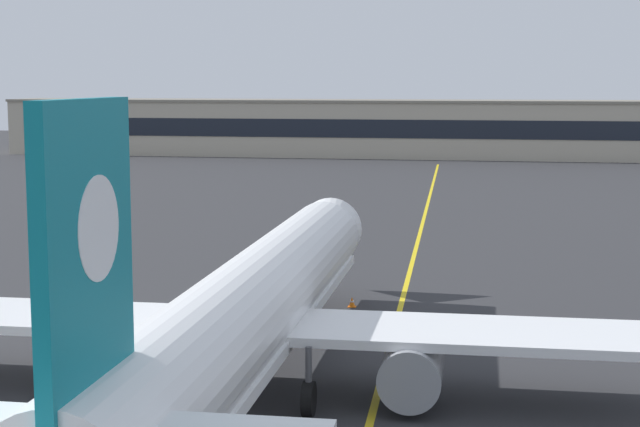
# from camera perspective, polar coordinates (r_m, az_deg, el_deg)

# --- Properties ---
(taxiway_centreline) EXTENTS (7.99, 179.85, 0.01)m
(taxiway_centreline) POSITION_cam_1_polar(r_m,az_deg,el_deg) (57.17, 4.71, -4.66)
(taxiway_centreline) COLOR yellow
(taxiway_centreline) RESTS_ON ground
(airliner_foreground) EXTENTS (32.09, 41.45, 11.65)m
(airliner_foreground) POSITION_cam_1_polar(r_m,az_deg,el_deg) (38.58, -4.00, -5.49)
(airliner_foreground) COLOR white
(airliner_foreground) RESTS_ON ground
(safety_cone_by_nose_gear) EXTENTS (0.44, 0.44, 0.55)m
(safety_cone_by_nose_gear) POSITION_cam_1_polar(r_m,az_deg,el_deg) (54.33, 1.81, -5.01)
(safety_cone_by_nose_gear) COLOR orange
(safety_cone_by_nose_gear) RESTS_ON ground
(terminal_building) EXTENTS (139.95, 12.40, 8.93)m
(terminal_building) POSITION_cam_1_polar(r_m,az_deg,el_deg) (159.78, 6.84, 4.76)
(terminal_building) COLOR #B2A893
(terminal_building) RESTS_ON ground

